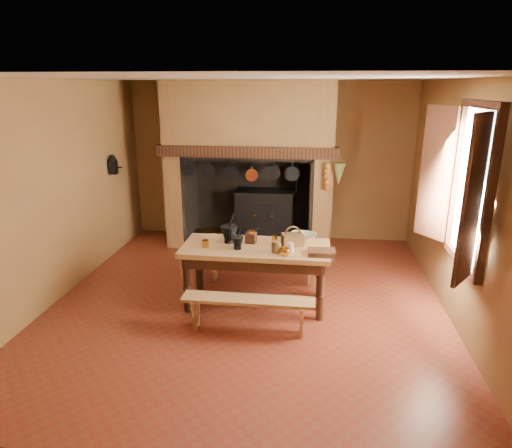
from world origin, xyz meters
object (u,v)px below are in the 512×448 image
Objects in this scene: iron_range at (265,215)px; wicker_basket at (293,239)px; work_table at (256,255)px; coffee_grinder at (251,237)px; mixing_bowl at (302,237)px; bench_front at (248,307)px.

iron_range reaches higher than wicker_basket.
coffee_grinder reaches higher than work_table.
iron_range is 2.36m from mixing_bowl.
iron_range is 1.07× the size of bench_front.
work_table is 0.66m from mixing_bowl.
bench_front is 1.07m from wicker_basket.
bench_front is at bearing -119.88° from mixing_bowl.
work_table is 9.30× the size of coffee_grinder.
wicker_basket is at bearing 3.35° from coffee_grinder.
bench_front is (0.15, -3.21, -0.17)m from iron_range.
work_table is 0.78m from bench_front.
mixing_bowl reaches higher than work_table.
iron_range is 2.42m from coffee_grinder.
coffee_grinder is (-0.08, 0.82, 0.56)m from bench_front.
wicker_basket reaches higher than bench_front.
mixing_bowl is (0.72, -2.22, 0.36)m from iron_range.
wicker_basket reaches higher than mixing_bowl.
iron_range reaches higher than coffee_grinder.
work_table is at bearing 90.00° from bench_front.
bench_front is 7.59× the size of coffee_grinder.
wicker_basket is (0.45, 0.79, 0.56)m from bench_front.
wicker_basket is at bearing 11.78° from work_table.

